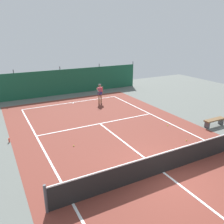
{
  "coord_description": "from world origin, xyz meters",
  "views": [
    {
      "loc": [
        -6.09,
        -6.64,
        5.8
      ],
      "look_at": [
        0.61,
        5.83,
        0.9
      ],
      "focal_mm": 37.56,
      "sensor_mm": 36.0,
      "label": 1
    }
  ],
  "objects": [
    {
      "name": "tennis_ball_midcourt",
      "position": [
        3.17,
        1.81,
        0.03
      ],
      "size": [
        0.07,
        0.07,
        0.07
      ],
      "primitive_type": "sphere",
      "color": "#CCDB33",
      "rests_on": "ground"
    },
    {
      "name": "tennis_ball_by_sideline",
      "position": [
        3.71,
        4.0,
        0.03
      ],
      "size": [
        0.07,
        0.07,
        0.07
      ],
      "primitive_type": "sphere",
      "color": "#CCDB33",
      "rests_on": "ground"
    },
    {
      "name": "back_fence",
      "position": [
        -0.0,
        15.43,
        0.67
      ],
      "size": [
        16.3,
        0.98,
        2.7
      ],
      "color": "#195138",
      "rests_on": "ground"
    },
    {
      "name": "tennis_ball_near_player",
      "position": [
        -2.6,
        4.15,
        0.03
      ],
      "size": [
        0.07,
        0.07,
        0.07
      ],
      "primitive_type": "sphere",
      "color": "#CCDB33",
      "rests_on": "ground"
    },
    {
      "name": "parked_car",
      "position": [
        1.91,
        18.01,
        0.84
      ],
      "size": [
        2.39,
        4.38,
        1.68
      ],
      "rotation": [
        0.0,
        0.0,
        3.26
      ],
      "color": "navy",
      "rests_on": "ground"
    },
    {
      "name": "court_surface",
      "position": [
        0.0,
        0.0,
        0.0
      ],
      "size": [
        11.02,
        26.6,
        0.01
      ],
      "color": "brown",
      "rests_on": "ground"
    },
    {
      "name": "water_bottle",
      "position": [
        -5.57,
        6.31,
        0.12
      ],
      "size": [
        0.08,
        0.08,
        0.24
      ],
      "primitive_type": "cylinder",
      "color": "#D84C38",
      "rests_on": "ground"
    },
    {
      "name": "tennis_player",
      "position": [
        2.02,
        10.59,
        0.96
      ],
      "size": [
        0.72,
        0.75,
        1.64
      ],
      "rotation": [
        0.0,
        0.0,
        3.12
      ],
      "color": "#9E7051",
      "rests_on": "ground"
    },
    {
      "name": "ground_plane",
      "position": [
        0.0,
        0.0,
        0.0
      ],
      "size": [
        36.0,
        36.0,
        0.0
      ],
      "primitive_type": "plane",
      "color": "slate"
    },
    {
      "name": "courtside_bench",
      "position": [
        6.31,
        2.56,
        0.37
      ],
      "size": [
        1.6,
        0.4,
        0.49
      ],
      "color": "brown",
      "rests_on": "ground"
    },
    {
      "name": "tennis_net",
      "position": [
        0.0,
        0.0,
        0.51
      ],
      "size": [
        10.12,
        0.1,
        1.1
      ],
      "color": "black",
      "rests_on": "ground"
    }
  ]
}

